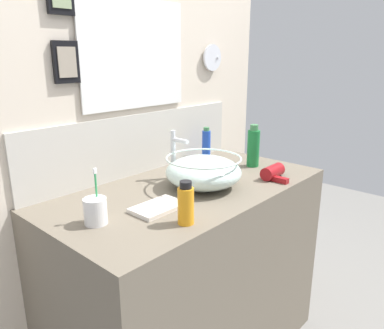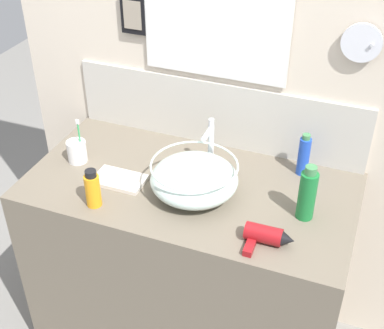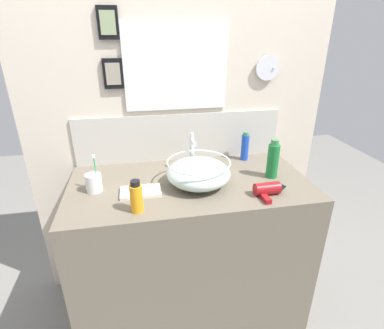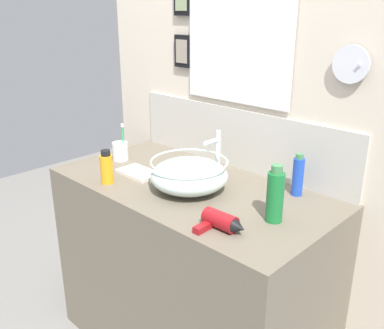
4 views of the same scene
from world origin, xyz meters
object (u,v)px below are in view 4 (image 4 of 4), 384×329
(faucet, at_px, (216,153))
(lotion_bottle, at_px, (107,168))
(hair_drier, at_px, (222,222))
(toothbrush_cup, at_px, (120,151))
(shampoo_bottle, at_px, (275,196))
(hand_towel, at_px, (139,173))
(glass_bowl_sink, at_px, (189,175))
(spray_bottle, at_px, (298,176))

(faucet, bearing_deg, lotion_bottle, -131.18)
(hair_drier, bearing_deg, lotion_bottle, -177.47)
(toothbrush_cup, bearing_deg, shampoo_bottle, -1.01)
(hand_towel, bearing_deg, glass_bowl_sink, 6.16)
(glass_bowl_sink, xyz_separation_m, faucet, (0.00, 0.17, 0.06))
(hair_drier, relative_size, lotion_bottle, 1.11)
(faucet, height_order, hair_drier, faucet)
(glass_bowl_sink, height_order, faucet, faucet)
(faucet, relative_size, shampoo_bottle, 1.04)
(shampoo_bottle, bearing_deg, hand_towel, -175.98)
(shampoo_bottle, bearing_deg, spray_bottle, 103.43)
(spray_bottle, distance_m, shampoo_bottle, 0.27)
(spray_bottle, xyz_separation_m, hand_towel, (-0.66, -0.31, -0.08))
(hair_drier, xyz_separation_m, toothbrush_cup, (-0.85, 0.20, 0.02))
(faucet, relative_size, hair_drier, 1.34)
(glass_bowl_sink, xyz_separation_m, lotion_bottle, (-0.32, -0.19, 0.00))
(faucet, xyz_separation_m, hair_drier, (0.32, -0.34, -0.10))
(hand_towel, bearing_deg, spray_bottle, 25.51)
(glass_bowl_sink, xyz_separation_m, toothbrush_cup, (-0.53, 0.03, -0.02))
(toothbrush_cup, relative_size, hand_towel, 0.96)
(glass_bowl_sink, distance_m, spray_bottle, 0.45)
(glass_bowl_sink, relative_size, lotion_bottle, 2.16)
(faucet, distance_m, spray_bottle, 0.37)
(toothbrush_cup, height_order, shampoo_bottle, shampoo_bottle)
(lotion_bottle, bearing_deg, glass_bowl_sink, 31.04)
(spray_bottle, bearing_deg, shampoo_bottle, -76.57)
(toothbrush_cup, bearing_deg, hair_drier, -13.18)
(toothbrush_cup, relative_size, spray_bottle, 1.07)
(glass_bowl_sink, bearing_deg, faucet, 90.00)
(shampoo_bottle, height_order, hand_towel, shampoo_bottle)
(glass_bowl_sink, bearing_deg, lotion_bottle, -148.96)
(glass_bowl_sink, xyz_separation_m, shampoo_bottle, (0.42, 0.02, 0.03))
(toothbrush_cup, height_order, hand_towel, toothbrush_cup)
(toothbrush_cup, relative_size, shampoo_bottle, 0.89)
(toothbrush_cup, xyz_separation_m, shampoo_bottle, (0.94, -0.02, 0.05))
(spray_bottle, distance_m, hand_towel, 0.73)
(spray_bottle, height_order, lotion_bottle, spray_bottle)
(lotion_bottle, height_order, hand_towel, lotion_bottle)
(toothbrush_cup, distance_m, spray_bottle, 0.92)
(lotion_bottle, xyz_separation_m, shampoo_bottle, (0.74, 0.21, 0.03))
(lotion_bottle, height_order, shampoo_bottle, shampoo_bottle)
(faucet, distance_m, toothbrush_cup, 0.55)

